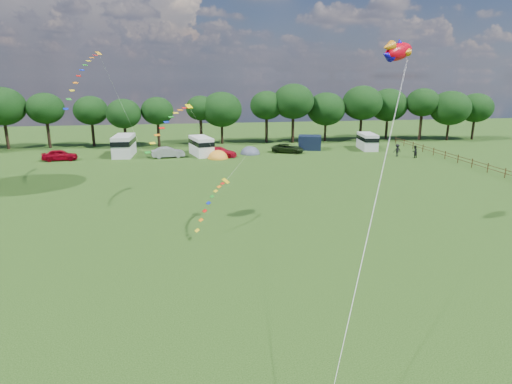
{
  "coord_description": "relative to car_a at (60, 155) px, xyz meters",
  "views": [
    {
      "loc": [
        -4.42,
        -19.25,
        11.5
      ],
      "look_at": [
        0.0,
        8.0,
        4.0
      ],
      "focal_mm": 30.0,
      "sensor_mm": 36.0,
      "label": 1
    }
  ],
  "objects": [
    {
      "name": "ground_plane",
      "position": [
        22.16,
        -43.67,
        -0.79
      ],
      "size": [
        180.0,
        180.0,
        0.0
      ],
      "primitive_type": "plane",
      "color": "black",
      "rests_on": "ground"
    },
    {
      "name": "tree_line",
      "position": [
        27.47,
        11.32,
        5.56
      ],
      "size": [
        102.98,
        10.98,
        10.27
      ],
      "color": "black",
      "rests_on": "ground"
    },
    {
      "name": "fence",
      "position": [
        54.16,
        -9.17,
        -0.09
      ],
      "size": [
        0.12,
        33.12,
        1.2
      ],
      "color": "#472D19",
      "rests_on": "ground"
    },
    {
      "name": "car_a",
      "position": [
        0.0,
        0.0,
        0.0
      ],
      "size": [
        4.86,
        2.19,
        1.58
      ],
      "primitive_type": "imported",
      "rotation": [
        0.0,
        0.0,
        1.64
      ],
      "color": "maroon",
      "rests_on": "ground"
    },
    {
      "name": "car_b",
      "position": [
        14.96,
        -0.16,
        -0.02
      ],
      "size": [
        4.55,
        2.21,
        1.54
      ],
      "primitive_type": "imported",
      "rotation": [
        0.0,
        0.0,
        1.71
      ],
      "color": "gray",
      "rests_on": "ground"
    },
    {
      "name": "car_c",
      "position": [
        22.43,
        -0.79,
        -0.06
      ],
      "size": [
        5.28,
        3.53,
        1.46
      ],
      "primitive_type": "imported",
      "rotation": [
        0.0,
        0.0,
        1.24
      ],
      "color": "red",
      "rests_on": "ground"
    },
    {
      "name": "car_d",
      "position": [
        33.11,
        1.11,
        -0.11
      ],
      "size": [
        5.5,
        4.05,
        1.37
      ],
      "primitive_type": "imported",
      "rotation": [
        0.0,
        0.0,
        1.17
      ],
      "color": "black",
      "rests_on": "ground"
    },
    {
      "name": "campervan_b",
      "position": [
        8.47,
        2.43,
        0.85
      ],
      "size": [
        2.92,
        6.35,
        3.06
      ],
      "rotation": [
        0.0,
        0.0,
        1.53
      ],
      "color": "silver",
      "rests_on": "ground"
    },
    {
      "name": "campervan_c",
      "position": [
        19.81,
        1.05,
        0.7
      ],
      "size": [
        3.72,
        6.07,
        2.77
      ],
      "rotation": [
        0.0,
        0.0,
        1.82
      ],
      "color": "white",
      "rests_on": "ground"
    },
    {
      "name": "campervan_d",
      "position": [
        46.55,
        2.15,
        0.6
      ],
      "size": [
        2.89,
        5.51,
        2.58
      ],
      "rotation": [
        0.0,
        0.0,
        1.44
      ],
      "color": "silver",
      "rests_on": "ground"
    },
    {
      "name": "tent_orange",
      "position": [
        22.08,
        -1.88,
        -0.77
      ],
      "size": [
        2.98,
        3.26,
        2.33
      ],
      "color": "orange",
      "rests_on": "ground"
    },
    {
      "name": "tent_greyblue",
      "position": [
        27.22,
        1.1,
        -0.77
      ],
      "size": [
        3.05,
        3.34,
        2.27
      ],
      "color": "#485163",
      "rests_on": "ground"
    },
    {
      "name": "awning_navy",
      "position": [
        37.32,
        3.51,
        0.33
      ],
      "size": [
        4.28,
        3.83,
        2.25
      ],
      "primitive_type": "cube",
      "rotation": [
        0.0,
        0.0,
        -0.29
      ],
      "color": "black",
      "rests_on": "ground"
    },
    {
      "name": "fish_kite",
      "position": [
        31.94,
        -34.56,
        12.31
      ],
      "size": [
        3.24,
        2.35,
        1.74
      ],
      "rotation": [
        0.0,
        -0.21,
        0.51
      ],
      "color": "red",
      "rests_on": "ground"
    },
    {
      "name": "streamer_kite_a",
      "position": [
        7.62,
        -14.86,
        11.25
      ],
      "size": [
        3.33,
        5.62,
        5.77
      ],
      "rotation": [
        0.0,
        0.0,
        0.92
      ],
      "color": "orange",
      "rests_on": "ground"
    },
    {
      "name": "streamer_kite_b",
      "position": [
        16.53,
        -23.78,
        6.91
      ],
      "size": [
        4.29,
        4.65,
        3.8
      ],
      "rotation": [
        0.0,
        0.0,
        0.65
      ],
      "color": "#FFEC00",
      "rests_on": "ground"
    },
    {
      "name": "streamer_kite_c",
      "position": [
        19.68,
        -31.09,
        1.76
      ],
      "size": [
        3.07,
        4.97,
        2.8
      ],
      "rotation": [
        0.0,
        0.0,
        1.11
      ],
      "color": "yellow",
      "rests_on": "ground"
    },
    {
      "name": "walker_a",
      "position": [
        50.3,
        -6.09,
        0.12
      ],
      "size": [
        1.03,
        0.84,
        1.82
      ],
      "primitive_type": "imported",
      "rotation": [
        0.0,
        0.0,
        3.53
      ],
      "color": "black",
      "rests_on": "ground"
    },
    {
      "name": "walker_b",
      "position": [
        48.39,
        -4.52,
        0.13
      ],
      "size": [
        1.26,
        0.73,
        1.84
      ],
      "primitive_type": "imported",
      "rotation": [
        0.0,
        0.0,
        3.3
      ],
      "color": "black",
      "rests_on": "ground"
    }
  ]
}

